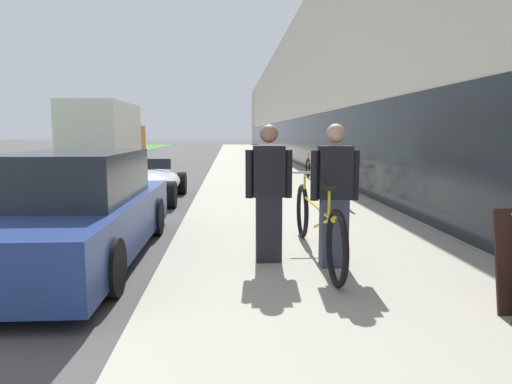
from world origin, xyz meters
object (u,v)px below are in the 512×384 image
at_px(cruiser_bike_farthest, 311,168).
at_px(vintage_roadster_curbside, 144,183).
at_px(person_rider, 335,196).
at_px(cruiser_bike_nearest, 332,182).
at_px(cruiser_bike_middle, 321,174).
at_px(moving_truck, 106,136).
at_px(parked_sedan_curbside, 77,211).
at_px(bike_rack_hoop, 344,181).
at_px(tandem_bicycle, 316,224).
at_px(person_bystander, 269,194).

height_order(cruiser_bike_farthest, vintage_roadster_curbside, vintage_roadster_curbside).
xyz_separation_m(person_rider, cruiser_bike_nearest, (1.27, 5.75, -0.46)).
bearing_deg(cruiser_bike_middle, cruiser_bike_farthest, 87.98).
relative_size(cruiser_bike_middle, moving_truck, 0.24).
bearing_deg(cruiser_bike_farthest, vintage_roadster_curbside, -142.01).
relative_size(cruiser_bike_farthest, parked_sedan_curbside, 0.38).
xyz_separation_m(bike_rack_hoop, cruiser_bike_farthest, (0.28, 5.45, -0.16)).
xyz_separation_m(parked_sedan_curbside, moving_truck, (-3.79, 15.94, 0.87)).
xyz_separation_m(tandem_bicycle, person_bystander, (-0.60, -0.13, 0.40)).
distance_m(tandem_bicycle, cruiser_bike_middle, 7.50).
height_order(tandem_bicycle, moving_truck, moving_truck).
bearing_deg(tandem_bicycle, cruiser_bike_farthest, 80.29).
bearing_deg(vintage_roadster_curbside, moving_truck, 109.02).
height_order(tandem_bicycle, vintage_roadster_curbside, tandem_bicycle).
distance_m(cruiser_bike_nearest, moving_truck, 13.83).
relative_size(cruiser_bike_middle, parked_sedan_curbside, 0.37).
xyz_separation_m(cruiser_bike_nearest, vintage_roadster_curbside, (-4.53, 0.37, -0.05)).
height_order(person_bystander, moving_truck, moving_truck).
relative_size(bike_rack_hoop, cruiser_bike_nearest, 0.50).
distance_m(person_bystander, moving_truck, 17.71).
distance_m(tandem_bicycle, parked_sedan_curbside, 3.08).
distance_m(cruiser_bike_middle, parked_sedan_curbside, 8.23).
relative_size(parked_sedan_curbside, moving_truck, 0.65).
xyz_separation_m(bike_rack_hoop, cruiser_bike_middle, (0.20, 3.34, -0.14)).
xyz_separation_m(person_rider, moving_truck, (-6.96, 16.82, 0.57)).
bearing_deg(person_bystander, cruiser_bike_middle, 74.01).
xyz_separation_m(cruiser_bike_middle, parked_sedan_curbside, (-4.58, -6.83, 0.15)).
distance_m(cruiser_bike_nearest, cruiser_bike_farthest, 4.09).
distance_m(person_bystander, cruiser_bike_middle, 7.78).
distance_m(bike_rack_hoop, moving_truck, 14.91).
relative_size(tandem_bicycle, moving_truck, 0.41).
bearing_deg(vintage_roadster_curbside, person_bystander, -66.58).
height_order(person_rider, cruiser_bike_farthest, person_rider).
relative_size(person_rider, cruiser_bike_middle, 0.94).
height_order(tandem_bicycle, cruiser_bike_middle, tandem_bicycle).
relative_size(person_bystander, parked_sedan_curbside, 0.34).
bearing_deg(tandem_bicycle, cruiser_bike_nearest, 75.42).
bearing_deg(parked_sedan_curbside, bike_rack_hoop, 38.61).
distance_m(tandem_bicycle, bike_rack_hoop, 4.22).
relative_size(bike_rack_hoop, cruiser_bike_farthest, 0.47).
bearing_deg(vintage_roadster_curbside, person_rider, -61.90).
xyz_separation_m(cruiser_bike_farthest, vintage_roadster_curbside, (-4.75, -3.71, -0.05)).
bearing_deg(cruiser_bike_nearest, parked_sedan_curbside, -132.36).
bearing_deg(person_rider, vintage_roadster_curbside, 118.10).
height_order(cruiser_bike_nearest, parked_sedan_curbside, parked_sedan_curbside).
bearing_deg(moving_truck, parked_sedan_curbside, -76.61).
height_order(bike_rack_hoop, moving_truck, moving_truck).
height_order(person_rider, moving_truck, moving_truck).
relative_size(tandem_bicycle, cruiser_bike_middle, 1.71).
distance_m(person_rider, moving_truck, 18.21).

